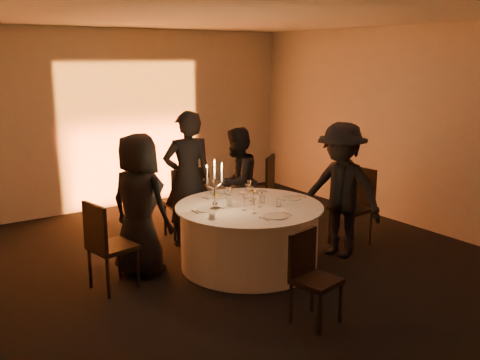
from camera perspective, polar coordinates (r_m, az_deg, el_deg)
floor at (r=6.75m, az=0.97°, el=-9.04°), size 7.00×7.00×0.00m
ceiling at (r=6.27m, az=1.08°, el=17.28°), size 7.00×7.00×0.00m
wall_back at (r=9.39m, az=-11.52°, el=6.45°), size 7.00×0.00×7.00m
wall_right at (r=8.42m, az=17.99°, el=5.34°), size 0.00×7.00×7.00m
uplighter_fixture at (r=9.39m, az=-10.40°, el=-2.53°), size 0.25×0.12×0.10m
banquet_table at (r=6.61m, az=0.98°, el=-5.95°), size 1.80×1.80×0.77m
chair_left at (r=6.04m, az=-14.15°, el=-6.36°), size 0.52×0.52×1.01m
chair_back_left at (r=7.52m, az=-5.94°, el=-2.01°), size 0.51×0.51×1.05m
chair_back_right at (r=8.28m, az=2.41°, el=-0.50°), size 0.65×0.65×1.06m
chair_right at (r=7.50m, az=12.20°, el=-2.24°), size 0.51×0.51×1.06m
chair_front at (r=5.28m, az=7.52°, el=-9.70°), size 0.47×0.47×0.90m
guest_left at (r=6.36m, az=-10.69°, el=-2.61°), size 0.83×0.97×1.69m
guest_back_left at (r=7.24m, az=-5.58°, el=0.11°), size 0.75×0.58×1.85m
guest_back_right at (r=7.64m, az=-0.35°, el=-0.21°), size 0.95×0.87×1.57m
guest_right at (r=6.94m, az=10.71°, el=-1.09°), size 0.95×1.26×1.74m
plate_left at (r=6.32m, az=-3.52°, el=-3.15°), size 0.36×0.26×0.01m
plate_back_left at (r=6.90m, az=-2.53°, el=-1.66°), size 0.36×0.28×0.08m
plate_back_right at (r=7.08m, az=1.39°, el=-1.26°), size 0.35×0.27×0.08m
plate_right at (r=6.84m, az=5.52°, el=-1.92°), size 0.36×0.25×0.01m
plate_front at (r=6.06m, az=3.84°, el=-3.87°), size 0.36×0.28×0.01m
coffee_cup at (r=5.98m, az=-3.00°, el=-3.85°), size 0.11×0.11×0.07m
candelabra at (r=6.27m, az=-2.70°, el=-1.33°), size 0.26×0.12×0.61m
wine_glass_a at (r=6.65m, az=1.15°, el=-1.13°), size 0.07×0.07×0.19m
wine_glass_b at (r=6.14m, az=1.56°, el=-2.36°), size 0.07×0.07×0.19m
wine_glass_c at (r=6.51m, az=1.43°, el=-1.45°), size 0.07×0.07×0.19m
wine_glass_d at (r=6.43m, az=-2.95°, el=-1.65°), size 0.07×0.07×0.19m
wine_glass_e at (r=6.77m, az=0.76°, el=-0.87°), size 0.07×0.07×0.19m
wine_glass_f at (r=6.25m, az=0.46°, el=-2.05°), size 0.07×0.07×0.19m
wine_glass_g at (r=6.97m, az=0.99°, el=-0.47°), size 0.07×0.07×0.19m
wine_glass_h at (r=6.59m, az=-1.20°, el=-1.26°), size 0.07×0.07×0.19m
wine_glass_i at (r=6.39m, az=2.15°, el=-1.75°), size 0.07×0.07×0.19m
tumbler_a at (r=6.60m, az=2.38°, el=-2.08°), size 0.07×0.07×0.09m
tumbler_b at (r=6.49m, az=-1.14°, el=-2.35°), size 0.07×0.07×0.09m
tumbler_c at (r=6.45m, az=4.12°, el=-2.47°), size 0.07×0.07×0.09m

